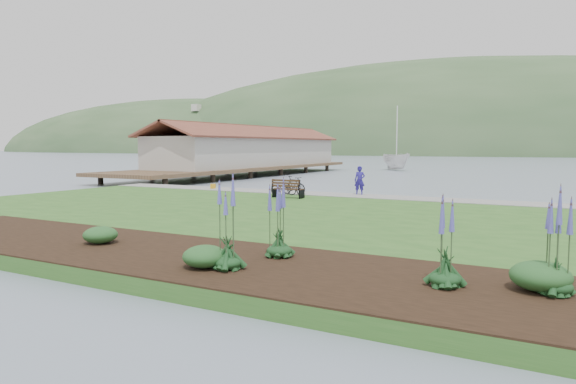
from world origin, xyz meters
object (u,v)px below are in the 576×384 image
person (360,178)px  sailboat (396,170)px  bicycle_a (283,188)px  park_bench (287,188)px

person → sailboat: (-9.23, 37.90, -1.36)m
bicycle_a → park_bench: bearing=-154.4°
park_bench → bicycle_a: bearing=125.8°
park_bench → sailboat: (-6.45, 41.32, -0.91)m
park_bench → person: (2.79, 3.42, 0.45)m
park_bench → sailboat: size_ratio=0.06×
person → sailboat: 39.04m
sailboat → person: bearing=-118.7°
bicycle_a → sailboat: size_ratio=0.06×
park_bench → bicycle_a: size_ratio=1.10×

